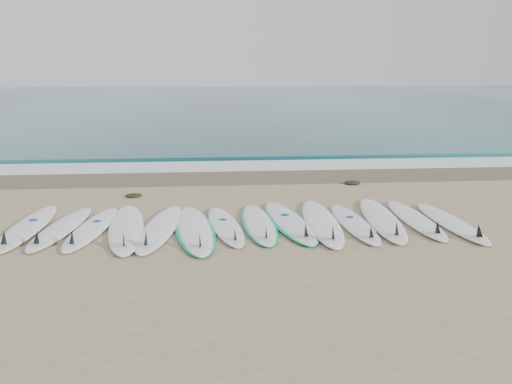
{
  "coord_description": "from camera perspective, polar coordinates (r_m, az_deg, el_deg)",
  "views": [
    {
      "loc": [
        -0.43,
        -8.51,
        2.83
      ],
      "look_at": [
        0.33,
        0.97,
        0.4
      ],
      "focal_mm": 35.0,
      "sensor_mm": 36.0,
      "label": 1
    }
  ],
  "objects": [
    {
      "name": "ground",
      "position": [
        8.97,
        -1.59,
        -4.04
      ],
      "size": [
        120.0,
        120.0,
        0.0
      ],
      "primitive_type": "plane",
      "color": "tan"
    },
    {
      "name": "ocean",
      "position": [
        41.1,
        -4.01,
        10.37
      ],
      "size": [
        120.0,
        55.0,
        0.03
      ],
      "primitive_type": "cube",
      "color": "#1A595E",
      "rests_on": "ground"
    },
    {
      "name": "wet_sand_band",
      "position": [
        12.92,
        -2.55,
        1.71
      ],
      "size": [
        120.0,
        1.8,
        0.01
      ],
      "primitive_type": "cube",
      "color": "brown",
      "rests_on": "ground"
    },
    {
      "name": "foam_band",
      "position": [
        14.29,
        -2.75,
        2.98
      ],
      "size": [
        120.0,
        1.4,
        0.04
      ],
      "primitive_type": "cube",
      "color": "silver",
      "rests_on": "ground"
    },
    {
      "name": "wave_crest",
      "position": [
        15.76,
        -2.93,
        4.16
      ],
      "size": [
        120.0,
        1.0,
        0.1
      ],
      "primitive_type": "cube",
      "color": "#1A595E",
      "rests_on": "ground"
    },
    {
      "name": "surfboard_0",
      "position": [
        9.64,
        -24.77,
        -3.72
      ],
      "size": [
        0.57,
        2.7,
        0.34
      ],
      "rotation": [
        0.0,
        0.0,
        -0.0
      ],
      "color": "white",
      "rests_on": "ground"
    },
    {
      "name": "surfboard_1",
      "position": [
        9.39,
        -21.5,
        -3.87
      ],
      "size": [
        0.81,
        2.55,
        0.32
      ],
      "rotation": [
        0.0,
        0.0,
        -0.12
      ],
      "color": "white",
      "rests_on": "ground"
    },
    {
      "name": "surfboard_2",
      "position": [
        9.19,
        -18.34,
        -3.97
      ],
      "size": [
        0.77,
        2.54,
        0.32
      ],
      "rotation": [
        0.0,
        0.0,
        -0.1
      ],
      "color": "white",
      "rests_on": "ground"
    },
    {
      "name": "surfboard_3",
      "position": [
        9.01,
        -14.63,
        -4.0
      ],
      "size": [
        1.0,
        2.95,
        0.37
      ],
      "rotation": [
        0.0,
        0.0,
        0.14
      ],
      "color": "white",
      "rests_on": "ground"
    },
    {
      "name": "surfboard_4",
      "position": [
        8.89,
        -10.99,
        -4.08
      ],
      "size": [
        0.87,
        2.77,
        0.35
      ],
      "rotation": [
        0.0,
        0.0,
        -0.11
      ],
      "color": "white",
      "rests_on": "ground"
    },
    {
      "name": "surfboard_5",
      "position": [
        8.77,
        -7.04,
        -4.22
      ],
      "size": [
        1.03,
        2.86,
        0.36
      ],
      "rotation": [
        0.0,
        0.0,
        0.13
      ],
      "color": "white",
      "rests_on": "ground"
    },
    {
      "name": "surfboard_6",
      "position": [
        8.88,
        -3.47,
        -3.9
      ],
      "size": [
        0.88,
        2.43,
        0.3
      ],
      "rotation": [
        0.0,
        0.0,
        0.17
      ],
      "color": "white",
      "rests_on": "ground"
    },
    {
      "name": "surfboard_7",
      "position": [
        9.01,
        0.33,
        -3.65
      ],
      "size": [
        0.72,
        2.49,
        0.31
      ],
      "rotation": [
        0.0,
        0.0,
        0.05
      ],
      "color": "white",
      "rests_on": "ground"
    },
    {
      "name": "surfboard_8",
      "position": [
        9.13,
        3.84,
        -3.41
      ],
      "size": [
        1.03,
        2.77,
        0.34
      ],
      "rotation": [
        0.0,
        0.0,
        0.14
      ],
      "color": "white",
      "rests_on": "ground"
    },
    {
      "name": "surfboard_9",
      "position": [
        9.11,
        7.58,
        -3.47
      ],
      "size": [
        0.69,
        2.88,
        0.37
      ],
      "rotation": [
        0.0,
        0.0,
        -0.03
      ],
      "color": "white",
      "rests_on": "ground"
    },
    {
      "name": "surfboard_10",
      "position": [
        9.17,
        11.25,
        -3.57
      ],
      "size": [
        0.62,
        2.45,
        0.31
      ],
      "rotation": [
        0.0,
        0.0,
        0.05
      ],
      "color": "white",
      "rests_on": "ground"
    },
    {
      "name": "surfboard_11",
      "position": [
        9.5,
        14.27,
        -3.05
      ],
      "size": [
        0.84,
        2.87,
        0.36
      ],
      "rotation": [
        0.0,
        0.0,
        -0.09
      ],
      "color": "white",
      "rests_on": "ground"
    },
    {
      "name": "surfboard_12",
      "position": [
        9.68,
        17.86,
        -3.02
      ],
      "size": [
        0.56,
        2.54,
        0.32
      ],
      "rotation": [
        0.0,
        0.0,
        0.01
      ],
      "color": "white",
      "rests_on": "ground"
    },
    {
      "name": "surfboard_13",
      "position": [
        9.71,
        21.53,
        -3.3
      ],
      "size": [
        0.64,
        2.53,
        0.32
      ],
      "rotation": [
        0.0,
        0.0,
        0.05
      ],
      "color": "white",
      "rests_on": "ground"
    },
    {
      "name": "seaweed_near",
      "position": [
        11.32,
        -13.81,
        -0.37
      ],
      "size": [
        0.37,
        0.28,
        0.07
      ],
      "primitive_type": "ellipsoid",
      "color": "black",
      "rests_on": "ground"
    },
    {
      "name": "seaweed_far",
      "position": [
        12.39,
        10.97,
        1.06
      ],
      "size": [
        0.4,
        0.31,
        0.08
      ],
      "primitive_type": "ellipsoid",
      "color": "black",
      "rests_on": "ground"
    }
  ]
}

